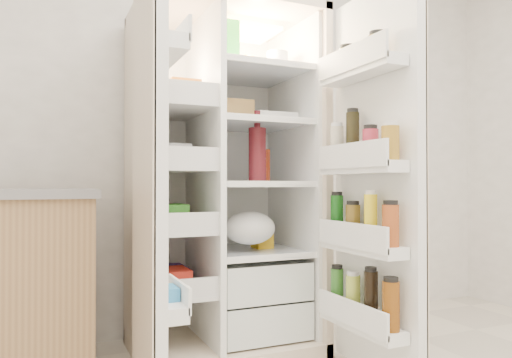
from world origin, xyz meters
name	(u,v)px	position (x,y,z in m)	size (l,w,h in m)	color
wall_back	(231,109)	(0.00, 2.00, 1.35)	(4.00, 0.02, 2.70)	white
refrigerator	(223,209)	(-0.18, 1.65, 0.74)	(0.92, 0.70, 1.80)	beige
freezer_door	(150,181)	(-0.69, 1.05, 0.89)	(0.15, 0.40, 1.72)	white
fridge_door	(373,185)	(0.29, 0.96, 0.87)	(0.17, 0.58, 1.72)	white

